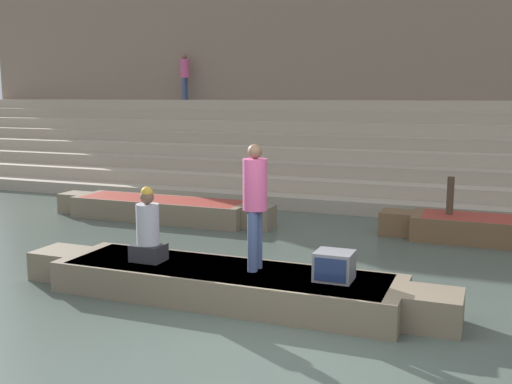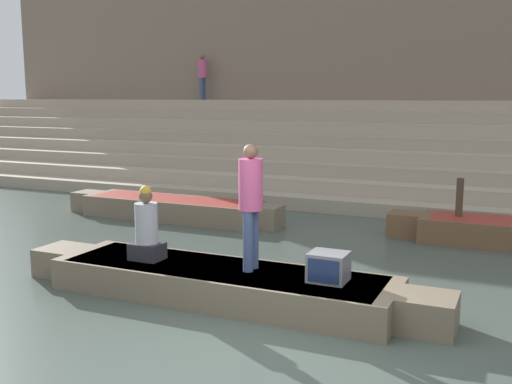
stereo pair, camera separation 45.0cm
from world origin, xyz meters
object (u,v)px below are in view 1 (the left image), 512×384
Objects in this scene: person_rowing at (148,231)px; mooring_post at (450,207)px; tv_set at (334,266)px; person_on_steps at (185,73)px; person_standing at (255,198)px; rowboat_main at (224,282)px; moored_boat_shore at (161,209)px.

mooring_post is at bearing 45.13° from person_rowing.
person_on_steps reaches higher than tv_set.
person_on_steps is at bearing 137.06° from person_standing.
rowboat_main is 3.64× the size of person_standing.
tv_set is at bearing 4.42° from rowboat_main.
mooring_post reaches higher than tv_set.
tv_set reaches higher than moored_boat_shore.
rowboat_main is 1.29m from person_standing.
moored_boat_shore is at bearing -174.99° from mooring_post.
moored_boat_shore reaches higher than rowboat_main.
rowboat_main is 3.90× the size of person_on_steps.
person_on_steps reaches higher than person_standing.
person_standing reaches higher than mooring_post.
person_rowing is 0.20× the size of moored_boat_shore.
mooring_post is (3.85, 5.04, -0.26)m from person_rowing.
tv_set is (2.74, 0.09, -0.25)m from person_rowing.
person_standing is at bearing 16.73° from rowboat_main.
moored_boat_shore is (-4.04, 4.33, -1.19)m from person_standing.
person_on_steps is (-7.02, 12.01, 3.38)m from rowboat_main.
tv_set is at bearing -5.56° from person_rowing.
person_rowing is at bearing -174.95° from rowboat_main.
person_rowing is 13.67m from person_on_steps.
moored_boat_shore is (-3.62, 4.44, 0.02)m from rowboat_main.
person_standing is 1.40m from tv_set.
moored_boat_shore is (-2.43, 4.49, -0.63)m from person_rowing.
rowboat_main is at bearing -150.98° from person_standing.
moored_boat_shore is at bearing 148.04° from person_standing.
tv_set is 0.09× the size of moored_boat_shore.
person_on_steps is (-3.40, 7.57, 3.36)m from moored_boat_shore.
person_rowing is at bearing -52.72° from person_on_steps.
person_standing is 1.07× the size of person_on_steps.
moored_boat_shore is at bearing -54.35° from person_on_steps.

